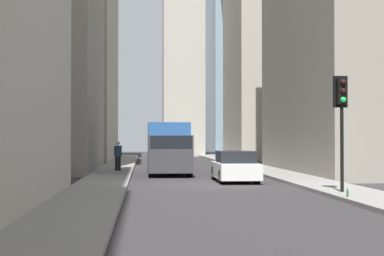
{
  "coord_description": "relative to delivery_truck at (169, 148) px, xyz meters",
  "views": [
    {
      "loc": [
        -25.83,
        2.74,
        1.96
      ],
      "look_at": [
        18.98,
        -0.8,
        2.77
      ],
      "focal_mm": 56.77,
      "sensor_mm": 36.0,
      "label": 1
    }
  ],
  "objects": [
    {
      "name": "sidewalk_right",
      "position": [
        -7.47,
        3.1,
        -1.39
      ],
      "size": [
        90.0,
        2.2,
        0.14
      ],
      "primitive_type": "cube",
      "color": "gray",
      "rests_on": "ground_plane"
    },
    {
      "name": "sedan_white",
      "position": [
        -5.83,
        -2.8,
        -0.8
      ],
      "size": [
        4.3,
        1.78,
        1.42
      ],
      "color": "silver",
      "rests_on": "ground_plane"
    },
    {
      "name": "delivery_truck",
      "position": [
        0.0,
        0.0,
        0.0
      ],
      "size": [
        6.46,
        2.25,
        2.84
      ],
      "color": "#285699",
      "rests_on": "ground_plane"
    },
    {
      "name": "building_right_far",
      "position": [
        23.86,
        9.2,
        12.47
      ],
      "size": [
        19.83,
        10.0,
        27.87
      ],
      "color": "#B7B2A5",
      "rests_on": "ground_plane"
    },
    {
      "name": "discarded_bottle",
      "position": [
        -14.7,
        -5.03,
        -1.21
      ],
      "size": [
        0.07,
        0.07,
        0.27
      ],
      "color": "#236033",
      "rests_on": "sidewalk_left"
    },
    {
      "name": "building_left_midfar",
      "position": [
        0.92,
        -12.0,
        8.51
      ],
      "size": [
        16.45,
        10.0,
        19.94
      ],
      "color": "gray",
      "rests_on": "ground_plane"
    },
    {
      "name": "traffic_light_foreground",
      "position": [
        -12.92,
        -5.45,
        1.63
      ],
      "size": [
        0.43,
        0.52,
        4.01
      ],
      "color": "black",
      "rests_on": "sidewalk_left"
    },
    {
      "name": "pedestrian",
      "position": [
        1.85,
        2.85,
        -0.4
      ],
      "size": [
        0.26,
        0.44,
        1.7
      ],
      "color": "black",
      "rests_on": "sidewalk_right"
    },
    {
      "name": "ground_plane",
      "position": [
        -7.47,
        -1.4,
        -1.46
      ],
      "size": [
        135.0,
        135.0,
        0.0
      ],
      "primitive_type": "plane",
      "color": "#302D30"
    },
    {
      "name": "sidewalk_left",
      "position": [
        -7.47,
        -5.9,
        -1.39
      ],
      "size": [
        90.0,
        2.2,
        0.14
      ],
      "primitive_type": "cube",
      "color": "gray",
      "rests_on": "ground_plane"
    }
  ]
}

